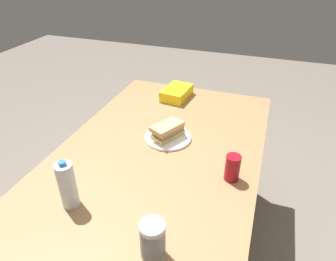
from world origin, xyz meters
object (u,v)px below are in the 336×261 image
object	(u,v)px
paper_plate	(168,137)
sandwich	(168,130)
soda_can_red	(232,168)
dining_table	(160,162)
chip_bag	(177,93)
plastic_cup_stack	(153,241)
water_bottle_tall	(67,185)

from	to	relation	value
paper_plate	sandwich	world-z (taller)	sandwich
paper_plate	soda_can_red	xyz separation A→B (m)	(0.21, 0.37, 0.05)
dining_table	paper_plate	bearing A→B (deg)	175.67
chip_bag	sandwich	bearing A→B (deg)	-161.27
sandwich	plastic_cup_stack	world-z (taller)	plastic_cup_stack
dining_table	soda_can_red	size ratio (longest dim) A/B	12.73
paper_plate	water_bottle_tall	distance (m)	0.62
soda_can_red	chip_bag	size ratio (longest dim) A/B	0.53
sandwich	soda_can_red	bearing A→B (deg)	60.75
dining_table	plastic_cup_stack	bearing A→B (deg)	18.35
paper_plate	water_bottle_tall	bearing A→B (deg)	-19.81
dining_table	water_bottle_tall	distance (m)	0.55
sandwich	dining_table	bearing A→B (deg)	-4.51
chip_bag	water_bottle_tall	bearing A→B (deg)	-179.01
soda_can_red	dining_table	bearing A→B (deg)	-106.67
paper_plate	sandwich	distance (m)	0.05
paper_plate	sandwich	bearing A→B (deg)	-0.32
paper_plate	water_bottle_tall	xyz separation A→B (m)	(0.58, -0.21, 0.09)
paper_plate	plastic_cup_stack	xyz separation A→B (m)	(0.68, 0.19, 0.07)
sandwich	water_bottle_tall	xyz separation A→B (m)	(0.57, -0.21, 0.05)
water_bottle_tall	dining_table	bearing A→B (deg)	157.27
water_bottle_tall	plastic_cup_stack	xyz separation A→B (m)	(0.11, 0.39, -0.03)
chip_bag	dining_table	bearing A→B (deg)	-163.92
chip_bag	water_bottle_tall	size ratio (longest dim) A/B	1.07
paper_plate	soda_can_red	world-z (taller)	soda_can_red
dining_table	chip_bag	xyz separation A→B (m)	(-0.59, -0.10, 0.12)
dining_table	sandwich	bearing A→B (deg)	175.49
sandwich	chip_bag	xyz separation A→B (m)	(-0.49, -0.11, -0.02)
plastic_cup_stack	dining_table	bearing A→B (deg)	-161.65
soda_can_red	chip_bag	bearing A→B (deg)	-145.64
plastic_cup_stack	water_bottle_tall	bearing A→B (deg)	-105.38
sandwich	plastic_cup_stack	distance (m)	0.71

